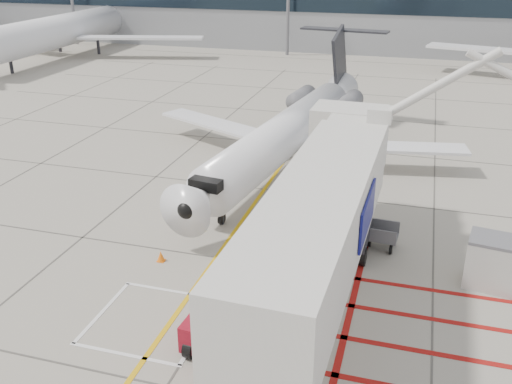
% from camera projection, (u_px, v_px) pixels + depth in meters
% --- Properties ---
extents(ground_plane, '(260.00, 260.00, 0.00)m').
position_uv_depth(ground_plane, '(211.00, 314.00, 21.43)').
color(ground_plane, '#9F9789').
rests_on(ground_plane, ground).
extents(regional_jet, '(25.16, 29.99, 7.15)m').
position_uv_depth(regional_jet, '(272.00, 121.00, 32.25)').
color(regional_jet, white).
rests_on(regional_jet, ground_plane).
extents(jet_bridge, '(9.61, 19.46, 7.69)m').
position_uv_depth(jet_bridge, '(317.00, 236.00, 18.96)').
color(jet_bridge, silver).
rests_on(jet_bridge, ground_plane).
extents(pushback_tug, '(2.76, 1.85, 1.54)m').
position_uv_depth(pushback_tug, '(224.00, 334.00, 19.12)').
color(pushback_tug, maroon).
rests_on(pushback_tug, ground_plane).
extents(baggage_cart, '(1.98, 1.33, 1.20)m').
position_uv_depth(baggage_cart, '(376.00, 235.00, 25.98)').
color(baggage_cart, '#535358').
rests_on(baggage_cart, ground_plane).
extents(ground_power_unit, '(2.89, 1.95, 2.12)m').
position_uv_depth(ground_power_unit, '(502.00, 264.00, 22.70)').
color(ground_power_unit, beige).
rests_on(ground_power_unit, ground_plane).
extents(cone_nose, '(0.35, 0.35, 0.48)m').
position_uv_depth(cone_nose, '(161.00, 256.00, 24.91)').
color(cone_nose, orange).
rests_on(cone_nose, ground_plane).
extents(cone_side, '(0.32, 0.32, 0.45)m').
position_uv_depth(cone_side, '(288.00, 253.00, 25.18)').
color(cone_side, '#FF480D').
rests_on(cone_side, ground_plane).
extents(bg_aircraft_b, '(33.60, 37.33, 11.20)m').
position_uv_depth(bg_aircraft_b, '(65.00, 9.00, 68.87)').
color(bg_aircraft_b, silver).
rests_on(bg_aircraft_b, ground_plane).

